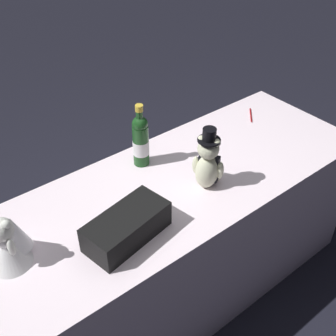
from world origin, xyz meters
The scene contains 7 objects.
ground_plane centered at (0.00, 0.00, 0.00)m, with size 12.00×12.00×0.00m, color black.
reception_table centered at (0.00, 0.00, 0.38)m, with size 2.03×0.70×0.76m, color white.
teddy_bear_groom centered at (-0.14, 0.10, 0.89)m, with size 0.14×0.13×0.30m.
teddy_bear_bride centered at (0.70, -0.02, 0.86)m, with size 0.20×0.18×0.22m.
champagne_bottle centered at (-0.01, -0.21, 0.89)m, with size 0.08×0.08×0.31m.
signing_pen centered at (-0.74, -0.18, 0.77)m, with size 0.11×0.11×0.01m.
gift_case_black centered at (0.31, 0.14, 0.82)m, with size 0.36×0.22×0.11m.
Camera 1 is at (0.90, 1.13, 1.98)m, focal length 45.43 mm.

